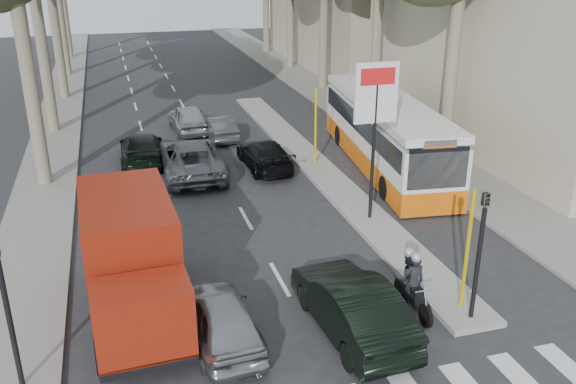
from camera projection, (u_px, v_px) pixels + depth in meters
name	position (u px, v px, depth m)	size (l,w,h in m)	color
ground	(332.00, 310.00, 16.26)	(120.00, 120.00, 0.00)	#28282B
sidewalk_right	(323.00, 91.00, 40.74)	(3.20, 70.00, 0.12)	gray
median_left	(64.00, 97.00, 39.05)	(2.40, 64.00, 0.12)	gray
traffic_island	(315.00, 165.00, 26.87)	(1.50, 26.00, 0.16)	gray
billboard	(375.00, 120.00, 20.18)	(1.50, 12.10, 5.60)	yellow
traffic_light_island	(481.00, 235.00, 14.85)	(0.16, 0.41, 3.60)	black
traffic_light_left	(4.00, 291.00, 12.45)	(0.16, 0.41, 3.60)	black
silver_hatchback	(221.00, 319.00, 14.77)	(1.53, 3.80, 1.29)	#9B9EA3
dark_hatchback	(352.00, 305.00, 15.12)	(1.59, 4.56, 1.50)	black
queue_car_a	(191.00, 158.00, 25.70)	(2.51, 5.45, 1.52)	#55575E
queue_car_b	(265.00, 155.00, 26.50)	(1.74, 4.28, 1.24)	black
queue_car_c	(188.00, 118.00, 31.83)	(1.66, 4.11, 1.40)	#A2A5AA
queue_car_d	(220.00, 127.00, 30.64)	(1.24, 3.54, 1.17)	#4D4F54
queue_car_e	(142.00, 149.00, 27.13)	(1.88, 4.62, 1.34)	black
red_truck	(131.00, 259.00, 15.50)	(2.46, 5.91, 3.10)	black
city_bus	(385.00, 132.00, 26.40)	(3.80, 11.66, 3.02)	orange
motorcycle	(410.00, 281.00, 16.12)	(0.74, 2.06, 1.75)	black
pedestrian_near	(394.00, 133.00, 27.87)	(1.15, 0.56, 1.96)	#403048
pedestrian_far	(406.00, 136.00, 27.64)	(1.20, 0.53, 1.86)	#6E6252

